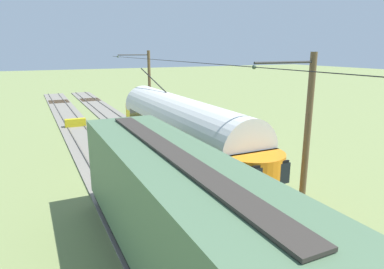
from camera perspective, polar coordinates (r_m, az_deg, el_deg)
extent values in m
plane|color=olive|center=(19.85, -7.76, -6.37)|extent=(220.00, 220.00, 0.00)
cube|color=slate|center=(20.50, -2.32, -5.42)|extent=(2.80, 80.00, 0.10)
cube|color=#59544C|center=(20.22, -4.19, -5.46)|extent=(0.07, 80.00, 0.08)
cube|color=#59544C|center=(20.75, -0.50, -4.90)|extent=(0.07, 80.00, 0.08)
cube|color=#382819|center=(50.79, -16.97, 5.80)|extent=(2.50, 0.24, 0.08)
cube|color=#382819|center=(50.15, -16.85, 5.71)|extent=(2.50, 0.24, 0.08)
cube|color=#382819|center=(49.51, -16.73, 5.61)|extent=(2.50, 0.24, 0.08)
cube|color=#382819|center=(48.88, -16.60, 5.52)|extent=(2.50, 0.24, 0.08)
cube|color=#382819|center=(48.24, -16.47, 5.42)|extent=(2.50, 0.24, 0.08)
cube|color=slate|center=(19.35, -13.56, -7.03)|extent=(2.80, 80.00, 0.10)
cube|color=#59544C|center=(19.20, -15.68, -7.05)|extent=(0.07, 80.00, 0.08)
cube|color=#59544C|center=(19.47, -11.50, -6.51)|extent=(0.07, 80.00, 0.08)
cube|color=#382819|center=(50.33, -21.57, 5.35)|extent=(2.50, 0.24, 0.08)
cube|color=#382819|center=(49.69, -21.51, 5.26)|extent=(2.50, 0.24, 0.08)
cube|color=#382819|center=(49.05, -21.45, 5.16)|extent=(2.50, 0.24, 0.08)
cube|color=#382819|center=(48.41, -21.38, 5.06)|extent=(2.50, 0.24, 0.08)
cube|color=#382819|center=(47.76, -21.31, 4.96)|extent=(2.50, 0.24, 0.08)
cube|color=orange|center=(19.96, -1.90, -3.98)|extent=(2.65, 14.03, 0.55)
cube|color=orange|center=(19.74, -1.91, -1.91)|extent=(2.55, 14.03, 0.95)
cube|color=yellow|center=(19.49, -1.94, 0.92)|extent=(2.55, 14.03, 1.05)
cylinder|color=silver|center=(19.37, -1.95, 2.43)|extent=(2.65, 13.75, 2.65)
cylinder|color=orange|center=(13.92, 9.91, -8.02)|extent=(2.55, 2.55, 2.55)
cylinder|color=orange|center=(26.03, -8.16, 2.45)|extent=(2.55, 2.55, 2.55)
cube|color=black|center=(12.72, 13.07, -5.45)|extent=(1.63, 0.08, 0.36)
cube|color=black|center=(12.80, 13.10, -6.82)|extent=(1.73, 0.06, 0.80)
cube|color=black|center=(19.02, -5.51, 0.53)|extent=(0.04, 11.79, 0.80)
cube|color=black|center=(20.03, 1.45, 1.29)|extent=(0.04, 11.79, 0.80)
cylinder|color=silver|center=(13.10, 13.12, -10.82)|extent=(0.24, 0.06, 0.24)
cube|color=gray|center=(13.56, 12.72, -14.28)|extent=(1.94, 0.12, 0.20)
cylinder|color=black|center=(23.31, -6.61, 9.15)|extent=(0.07, 4.95, 1.30)
cylinder|color=black|center=(15.94, 2.36, -9.34)|extent=(0.10, 0.76, 0.76)
cylinder|color=black|center=(16.61, 6.78, -8.42)|extent=(0.10, 0.76, 0.76)
cylinder|color=black|center=(23.79, -7.88, -1.49)|extent=(0.10, 0.76, 0.76)
cylinder|color=black|center=(24.24, -4.65, -1.10)|extent=(0.10, 0.76, 0.76)
cube|color=#4C6B4C|center=(10.42, -3.10, -11.89)|extent=(2.90, 12.36, 3.20)
cube|color=#332D28|center=(9.81, -3.22, -3.14)|extent=(0.70, 11.12, 0.08)
cube|color=black|center=(11.33, -2.97, -20.11)|extent=(2.70, 12.36, 0.36)
cube|color=black|center=(11.13, 4.11, -11.61)|extent=(0.06, 2.20, 2.56)
cylinder|color=black|center=(15.06, -6.94, -10.73)|extent=(0.10, 0.84, 0.84)
cylinder|color=black|center=(14.71, -12.33, -11.58)|extent=(0.10, 0.84, 0.84)
cylinder|color=brown|center=(33.20, -7.13, 7.94)|extent=(0.28, 0.28, 6.80)
cylinder|color=#2D2D2D|center=(32.58, -9.79, 13.03)|extent=(2.92, 0.10, 0.10)
sphere|color=#334733|center=(32.20, -12.33, 12.64)|extent=(0.16, 0.16, 0.16)
cylinder|color=brown|center=(15.34, 18.77, 0.17)|extent=(0.28, 0.28, 6.80)
cylinder|color=#2D2D2D|center=(13.95, 15.37, 11.59)|extent=(2.92, 0.10, 0.10)
sphere|color=#334733|center=(13.05, 10.38, 11.05)|extent=(0.16, 0.16, 0.16)
cylinder|color=black|center=(32.58, -9.79, 13.03)|extent=(2.92, 0.02, 0.02)
cylinder|color=black|center=(33.42, -9.25, 2.96)|extent=(0.08, 0.08, 1.10)
cylinder|color=red|center=(33.30, -9.30, 4.09)|extent=(0.30, 0.30, 0.03)
cylinder|color=#262626|center=(33.41, -9.53, 2.60)|extent=(0.33, 0.04, 0.54)
cube|color=#B2A519|center=(32.59, -18.97, 1.82)|extent=(1.80, 0.60, 0.80)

